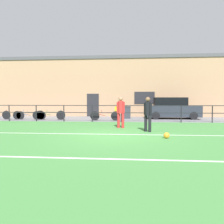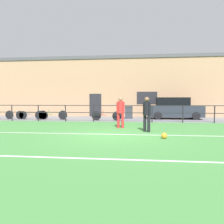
{
  "view_description": "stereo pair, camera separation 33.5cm",
  "coord_description": "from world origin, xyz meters",
  "px_view_note": "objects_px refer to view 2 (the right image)",
  "views": [
    {
      "loc": [
        0.69,
        -8.95,
        1.43
      ],
      "look_at": [
        -0.37,
        3.09,
        0.83
      ],
      "focal_mm": 35.28,
      "sensor_mm": 36.0,
      "label": 1
    },
    {
      "loc": [
        1.02,
        -8.91,
        1.43
      ],
      "look_at": [
        -0.37,
        3.09,
        0.83
      ],
      "focal_mm": 35.28,
      "sensor_mm": 36.0,
      "label": 2
    }
  ],
  "objects_px": {
    "bicycle_parked_4": "(33,115)",
    "bicycle_parked_2": "(107,116)",
    "parked_car_red": "(174,109)",
    "bicycle_parked_0": "(29,115)",
    "bicycle_parked_1": "(0,115)",
    "spectator_child": "(118,110)",
    "trash_bin_0": "(129,112)",
    "player_striker": "(120,110)",
    "bicycle_parked_3": "(53,115)",
    "player_goalkeeper": "(147,112)",
    "soccer_ball_match": "(164,136)"
  },
  "relations": [
    {
      "from": "bicycle_parked_4",
      "to": "trash_bin_0",
      "type": "height_order",
      "value": "trash_bin_0"
    },
    {
      "from": "player_goalkeeper",
      "to": "spectator_child",
      "type": "distance_m",
      "value": 8.52
    },
    {
      "from": "bicycle_parked_0",
      "to": "bicycle_parked_1",
      "type": "xyz_separation_m",
      "value": [
        -2.44,
        -0.0,
        0.01
      ]
    },
    {
      "from": "bicycle_parked_2",
      "to": "soccer_ball_match",
      "type": "bearing_deg",
      "value": -65.91
    },
    {
      "from": "bicycle_parked_2",
      "to": "bicycle_parked_3",
      "type": "bearing_deg",
      "value": 174.64
    },
    {
      "from": "bicycle_parked_1",
      "to": "bicycle_parked_4",
      "type": "bearing_deg",
      "value": 0.0
    },
    {
      "from": "player_goalkeeper",
      "to": "bicycle_parked_2",
      "type": "bearing_deg",
      "value": 159.08
    },
    {
      "from": "player_goalkeeper",
      "to": "trash_bin_0",
      "type": "distance_m",
      "value": 7.51
    },
    {
      "from": "spectator_child",
      "to": "player_striker",
      "type": "bearing_deg",
      "value": 75.15
    },
    {
      "from": "parked_car_red",
      "to": "trash_bin_0",
      "type": "bearing_deg",
      "value": -177.12
    },
    {
      "from": "parked_car_red",
      "to": "spectator_child",
      "type": "bearing_deg",
      "value": 171.37
    },
    {
      "from": "bicycle_parked_1",
      "to": "player_goalkeeper",
      "type": "bearing_deg",
      "value": -27.61
    },
    {
      "from": "parked_car_red",
      "to": "trash_bin_0",
      "type": "height_order",
      "value": "parked_car_red"
    },
    {
      "from": "player_striker",
      "to": "bicycle_parked_3",
      "type": "bearing_deg",
      "value": -23.45
    },
    {
      "from": "parked_car_red",
      "to": "bicycle_parked_3",
      "type": "height_order",
      "value": "parked_car_red"
    },
    {
      "from": "trash_bin_0",
      "to": "bicycle_parked_3",
      "type": "bearing_deg",
      "value": -164.81
    },
    {
      "from": "bicycle_parked_2",
      "to": "bicycle_parked_4",
      "type": "distance_m",
      "value": 5.77
    },
    {
      "from": "player_striker",
      "to": "parked_car_red",
      "type": "bearing_deg",
      "value": -105.91
    },
    {
      "from": "trash_bin_0",
      "to": "parked_car_red",
      "type": "bearing_deg",
      "value": 2.88
    },
    {
      "from": "player_striker",
      "to": "player_goalkeeper",
      "type": "bearing_deg",
      "value": 149.61
    },
    {
      "from": "trash_bin_0",
      "to": "player_striker",
      "type": "bearing_deg",
      "value": -91.95
    },
    {
      "from": "player_striker",
      "to": "soccer_ball_match",
      "type": "height_order",
      "value": "player_striker"
    },
    {
      "from": "spectator_child",
      "to": "bicycle_parked_0",
      "type": "xyz_separation_m",
      "value": [
        -6.71,
        -2.43,
        -0.28
      ]
    },
    {
      "from": "spectator_child",
      "to": "bicycle_parked_1",
      "type": "relative_size",
      "value": 0.48
    },
    {
      "from": "spectator_child",
      "to": "bicycle_parked_1",
      "type": "bearing_deg",
      "value": -5.82
    },
    {
      "from": "player_striker",
      "to": "trash_bin_0",
      "type": "relative_size",
      "value": 1.66
    },
    {
      "from": "soccer_ball_match",
      "to": "trash_bin_0",
      "type": "relative_size",
      "value": 0.23
    },
    {
      "from": "soccer_ball_match",
      "to": "trash_bin_0",
      "type": "distance_m",
      "value": 9.37
    },
    {
      "from": "parked_car_red",
      "to": "bicycle_parked_4",
      "type": "height_order",
      "value": "parked_car_red"
    },
    {
      "from": "spectator_child",
      "to": "bicycle_parked_4",
      "type": "relative_size",
      "value": 0.46
    },
    {
      "from": "soccer_ball_match",
      "to": "spectator_child",
      "type": "xyz_separation_m",
      "value": [
        -2.62,
        10.07,
        0.52
      ]
    },
    {
      "from": "player_striker",
      "to": "spectator_child",
      "type": "relative_size",
      "value": 1.53
    },
    {
      "from": "bicycle_parked_3",
      "to": "bicycle_parked_4",
      "type": "xyz_separation_m",
      "value": [
        -1.54,
        -0.0,
        -0.03
      ]
    },
    {
      "from": "parked_car_red",
      "to": "bicycle_parked_1",
      "type": "distance_m",
      "value": 13.77
    },
    {
      "from": "soccer_ball_match",
      "to": "trash_bin_0",
      "type": "bearing_deg",
      "value": 100.5
    },
    {
      "from": "bicycle_parked_3",
      "to": "bicycle_parked_2",
      "type": "bearing_deg",
      "value": -5.36
    },
    {
      "from": "bicycle_parked_4",
      "to": "trash_bin_0",
      "type": "xyz_separation_m",
      "value": [
        7.29,
        1.56,
        0.17
      ]
    },
    {
      "from": "bicycle_parked_2",
      "to": "bicycle_parked_3",
      "type": "xyz_separation_m",
      "value": [
        -4.22,
        0.4,
        0.01
      ]
    },
    {
      "from": "bicycle_parked_1",
      "to": "bicycle_parked_4",
      "type": "xyz_separation_m",
      "value": [
        2.77,
        0.0,
        -0.01
      ]
    },
    {
      "from": "soccer_ball_match",
      "to": "bicycle_parked_1",
      "type": "xyz_separation_m",
      "value": [
        -11.77,
        7.64,
        0.25
      ]
    },
    {
      "from": "player_striker",
      "to": "parked_car_red",
      "type": "xyz_separation_m",
      "value": [
        3.8,
        6.22,
        -0.12
      ]
    },
    {
      "from": "parked_car_red",
      "to": "bicycle_parked_3",
      "type": "xyz_separation_m",
      "value": [
        -9.35,
        -1.74,
        -0.44
      ]
    },
    {
      "from": "bicycle_parked_4",
      "to": "trash_bin_0",
      "type": "relative_size",
      "value": 2.34
    },
    {
      "from": "bicycle_parked_3",
      "to": "player_striker",
      "type": "bearing_deg",
      "value": -38.92
    },
    {
      "from": "bicycle_parked_4",
      "to": "bicycle_parked_2",
      "type": "bearing_deg",
      "value": -3.94
    },
    {
      "from": "bicycle_parked_4",
      "to": "trash_bin_0",
      "type": "distance_m",
      "value": 7.46
    },
    {
      "from": "player_goalkeeper",
      "to": "player_striker",
      "type": "height_order",
      "value": "player_striker"
    },
    {
      "from": "parked_car_red",
      "to": "bicycle_parked_0",
      "type": "relative_size",
      "value": 1.87
    },
    {
      "from": "soccer_ball_match",
      "to": "bicycle_parked_4",
      "type": "xyz_separation_m",
      "value": [
        -9.0,
        7.64,
        0.24
      ]
    },
    {
      "from": "player_striker",
      "to": "bicycle_parked_0",
      "type": "distance_m",
      "value": 8.69
    }
  ]
}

